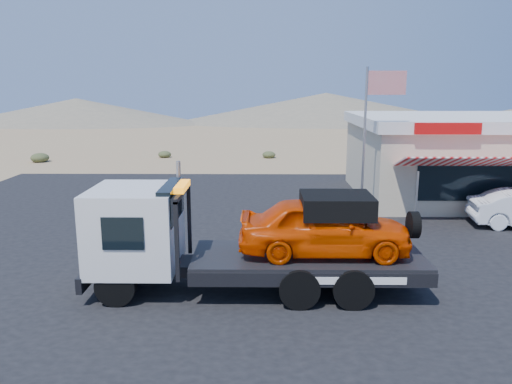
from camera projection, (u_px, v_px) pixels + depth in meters
ground at (239, 258)px, 15.70m from camera, size 120.00×120.00×0.00m
asphalt_lot at (296, 231)px, 18.61m from camera, size 32.00×24.00×0.02m
tow_truck at (247, 234)px, 12.94m from camera, size 8.59×2.55×2.87m
jerky_store at (465, 156)px, 23.94m from camera, size 10.40×9.97×3.90m
flagpole at (371, 127)px, 19.25m from camera, size 1.55×0.10×6.00m
distant_hills at (186, 110)px, 69.30m from camera, size 126.00×48.00×4.20m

